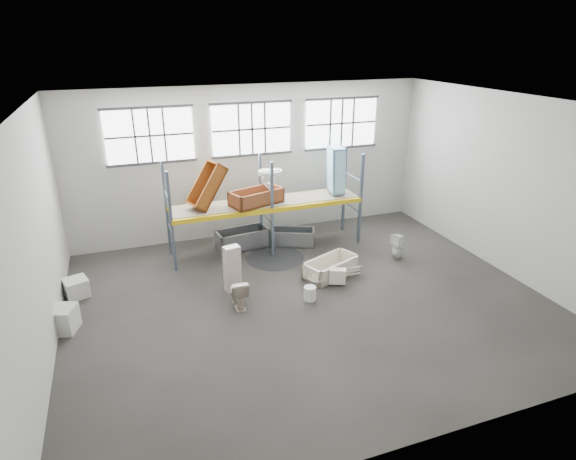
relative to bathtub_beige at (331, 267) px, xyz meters
name	(u,v)px	position (x,y,z in m)	size (l,w,h in m)	color
floor	(307,302)	(-1.16, -1.10, -0.29)	(12.00, 10.00, 0.10)	#44403B
ceiling	(311,102)	(-1.16, -1.10, 4.81)	(12.00, 10.00, 0.10)	silver
wall_back	(252,162)	(-1.16, 3.95, 2.26)	(12.00, 0.10, 5.00)	#B7B5AA
wall_front	(437,319)	(-1.16, -6.15, 2.26)	(12.00, 0.10, 5.00)	#A2A096
wall_left	(31,245)	(-7.21, -1.10, 2.26)	(0.10, 10.00, 5.00)	#B9B6AB
wall_right	(508,185)	(4.89, -1.10, 2.26)	(0.10, 10.00, 5.00)	#AEACA1
window_left	(150,136)	(-4.36, 3.84, 3.36)	(2.60, 0.04, 1.60)	white
window_mid	(252,129)	(-1.16, 3.84, 3.36)	(2.60, 0.04, 1.60)	white
window_right	(341,123)	(2.04, 3.84, 3.36)	(2.60, 0.04, 1.60)	white
rack_upright_la	(171,223)	(-4.16, 1.80, 1.26)	(0.08, 0.08, 3.00)	slate
rack_upright_lb	(166,209)	(-4.16, 3.00, 1.26)	(0.08, 0.08, 3.00)	slate
rack_upright_ma	(272,210)	(-1.16, 1.80, 1.26)	(0.08, 0.08, 3.00)	slate
rack_upright_mb	(261,199)	(-1.16, 3.00, 1.26)	(0.08, 0.08, 3.00)	slate
rack_upright_ra	(361,200)	(1.84, 1.80, 1.26)	(0.08, 0.08, 3.00)	slate
rack_upright_rb	(344,189)	(1.84, 3.00, 1.26)	(0.08, 0.08, 3.00)	slate
rack_beam_front	(272,210)	(-1.16, 1.80, 1.26)	(6.00, 0.10, 0.14)	yellow
rack_beam_back	(261,199)	(-1.16, 3.00, 1.26)	(6.00, 0.10, 0.14)	yellow
shelf_deck	(266,202)	(-1.16, 2.40, 1.34)	(5.90, 1.10, 0.03)	gray
wet_patch	(275,258)	(-1.16, 1.60, -0.24)	(1.80, 1.80, 0.00)	black
bathtub_beige	(331,267)	(0.00, 0.00, 0.00)	(1.65, 0.77, 0.48)	beige
cistern_spare	(337,276)	(-0.10, -0.64, 0.04)	(0.44, 0.21, 0.42)	#F4E0CA
sink_in_tub	(317,280)	(-0.64, -0.46, -0.08)	(0.48, 0.48, 0.17)	beige
toilet_beige	(238,293)	(-2.93, -0.76, 0.14)	(0.43, 0.76, 0.77)	beige
cistern_tall	(232,269)	(-2.86, 0.08, 0.41)	(0.42, 0.27, 1.29)	beige
toilet_white	(398,246)	(2.39, 0.29, 0.17)	(0.37, 0.38, 0.82)	white
steel_tub_left	(242,238)	(-1.89, 2.73, 0.06)	(1.66, 0.77, 0.61)	#AFB2B8
steel_tub_right	(292,237)	(-0.28, 2.41, 0.02)	(1.42, 0.66, 0.52)	#B5B9BE
rust_tub_flat	(256,197)	(-1.52, 2.28, 1.58)	(1.62, 0.76, 0.45)	#965026
rust_tub_tilted	(207,186)	(-2.99, 2.42, 2.05)	(1.47, 0.69, 0.41)	#924319
sink_on_shelf	(271,189)	(-1.13, 2.07, 1.85)	(0.71, 0.55, 0.63)	silver
blue_tub_upright	(336,170)	(1.19, 2.37, 2.15)	(1.48, 0.69, 0.42)	#98D5F3
bucket	(310,293)	(-1.10, -1.10, -0.06)	(0.32, 0.32, 0.37)	white
carton_near	(60,319)	(-7.09, -0.41, 0.06)	(0.70, 0.60, 0.60)	beige
carton_far	(76,288)	(-6.83, 1.19, 0.00)	(0.58, 0.58, 0.48)	beige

